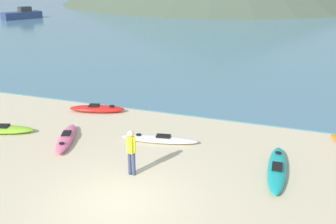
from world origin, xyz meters
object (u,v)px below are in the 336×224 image
object	(u,v)px
kayak_on_sand_0	(277,169)
kayak_on_sand_1	(66,138)
moored_boat_0	(168,2)
moored_boat_2	(22,15)
person_near_foreground	(131,150)
kayak_on_sand_2	(160,139)
kayak_on_sand_4	(97,109)

from	to	relation	value
kayak_on_sand_0	kayak_on_sand_1	size ratio (longest dim) A/B	1.21
moored_boat_0	moored_boat_2	xyz separation A→B (m)	(-11.64, -26.31, -0.17)
kayak_on_sand_1	person_near_foreground	world-z (taller)	person_near_foreground
kayak_on_sand_2	moored_boat_2	distance (m)	45.16
kayak_on_sand_1	person_near_foreground	size ratio (longest dim) A/B	1.81
moored_boat_2	moored_boat_0	bearing A→B (deg)	66.14
moored_boat_0	moored_boat_2	bearing A→B (deg)	-113.86
kayak_on_sand_1	kayak_on_sand_2	bearing A→B (deg)	18.84
moored_boat_0	kayak_on_sand_0	bearing A→B (deg)	-66.85
kayak_on_sand_2	moored_boat_0	distance (m)	61.47
person_near_foreground	kayak_on_sand_4	bearing A→B (deg)	129.75
kayak_on_sand_1	person_near_foreground	distance (m)	3.94
kayak_on_sand_4	moored_boat_0	world-z (taller)	moored_boat_0
kayak_on_sand_0	moored_boat_0	distance (m)	64.01
kayak_on_sand_1	moored_boat_2	xyz separation A→B (m)	(-28.81, 32.77, 0.48)
kayak_on_sand_2	person_near_foreground	xyz separation A→B (m)	(0.08, -2.72, 0.77)
kayak_on_sand_4	moored_boat_2	xyz separation A→B (m)	(-28.25, 29.36, 0.46)
moored_boat_2	kayak_on_sand_1	bearing A→B (deg)	-48.68
moored_boat_0	moored_boat_2	distance (m)	28.76
kayak_on_sand_0	kayak_on_sand_1	bearing A→B (deg)	-178.42
kayak_on_sand_4	moored_boat_0	size ratio (longest dim) A/B	0.47
kayak_on_sand_2	moored_boat_0	world-z (taller)	moored_boat_0
person_near_foreground	kayak_on_sand_1	bearing A→B (deg)	156.58
kayak_on_sand_4	person_near_foreground	xyz separation A→B (m)	(4.11, -4.95, 0.74)
kayak_on_sand_4	moored_boat_2	size ratio (longest dim) A/B	0.51
kayak_on_sand_0	kayak_on_sand_2	size ratio (longest dim) A/B	1.11
kayak_on_sand_1	person_near_foreground	xyz separation A→B (m)	(3.55, -1.54, 0.76)
kayak_on_sand_0	moored_boat_2	size ratio (longest dim) A/B	0.63
person_near_foreground	moored_boat_0	xyz separation A→B (m)	(-20.73, 60.61, -0.11)
kayak_on_sand_2	kayak_on_sand_4	xyz separation A→B (m)	(-4.03, 2.23, 0.03)
kayak_on_sand_0	kayak_on_sand_1	world-z (taller)	kayak_on_sand_0
moored_boat_0	kayak_on_sand_4	bearing A→B (deg)	-73.38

